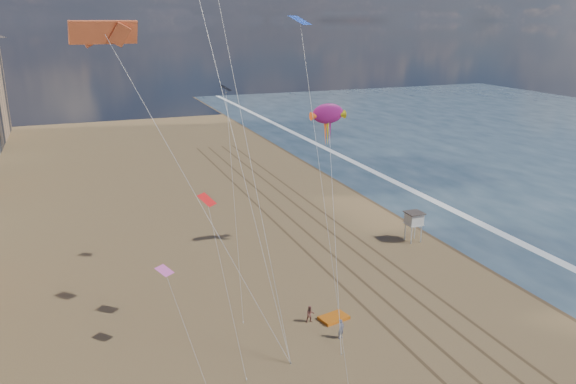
% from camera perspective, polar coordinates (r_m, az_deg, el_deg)
% --- Properties ---
extents(wet_sand, '(260.00, 260.00, 0.00)m').
position_cam_1_polar(wet_sand, '(78.44, 13.50, -1.93)').
color(wet_sand, '#42301E').
rests_on(wet_sand, ground).
extents(foam, '(260.00, 260.00, 0.00)m').
position_cam_1_polar(foam, '(80.82, 15.96, -1.55)').
color(foam, white).
rests_on(foam, ground).
extents(tracks, '(7.68, 120.00, 0.01)m').
position_cam_1_polar(tracks, '(62.41, 6.05, -6.52)').
color(tracks, brown).
rests_on(tracks, ground).
extents(lifeguard_stand, '(1.98, 1.98, 3.57)m').
position_cam_1_polar(lifeguard_stand, '(66.88, 12.68, -2.69)').
color(lifeguard_stand, silver).
rests_on(lifeguard_stand, ground).
extents(grounded_kite, '(2.72, 2.04, 0.28)m').
position_cam_1_polar(grounded_kite, '(50.03, 4.67, -12.62)').
color(grounded_kite, orange).
rests_on(grounded_kite, ground).
extents(show_kite, '(5.93, 10.47, 25.90)m').
position_cam_1_polar(show_kite, '(60.23, 4.08, 7.90)').
color(show_kite, '#96176D').
rests_on(show_kite, ground).
extents(kite_flyer_a, '(0.73, 0.64, 1.69)m').
position_cam_1_polar(kite_flyer_a, '(47.10, 5.41, -13.68)').
color(kite_flyer_a, slate).
rests_on(kite_flyer_a, ground).
extents(kite_flyer_b, '(0.82, 0.67, 1.55)m').
position_cam_1_polar(kite_flyer_b, '(49.15, 2.27, -12.30)').
color(kite_flyer_b, '#8B5147').
rests_on(kite_flyer_b, ground).
extents(small_kites, '(12.72, 14.41, 18.80)m').
position_cam_1_polar(small_kites, '(44.97, -5.97, 5.53)').
color(small_kites, red).
rests_on(small_kites, ground).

